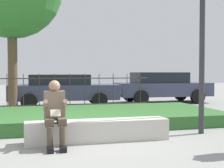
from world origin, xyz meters
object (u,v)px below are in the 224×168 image
object	(u,v)px
car_parked_center	(63,89)
street_lamp	(202,22)
car_parked_right	(162,86)
person_seated_reader	(55,111)
stone_bench	(98,132)

from	to	relation	value
car_parked_center	street_lamp	world-z (taller)	street_lamp
car_parked_right	car_parked_center	size ratio (longest dim) A/B	0.97
person_seated_reader	car_parked_right	xyz separation A→B (m)	(5.29, 7.34, 0.08)
car_parked_right	stone_bench	bearing A→B (deg)	-120.73
car_parked_center	person_seated_reader	bearing A→B (deg)	-92.24
stone_bench	car_parked_right	world-z (taller)	car_parked_right
stone_bench	car_parked_center	bearing A→B (deg)	90.39
person_seated_reader	car_parked_center	bearing A→B (deg)	83.14
street_lamp	person_seated_reader	bearing A→B (deg)	-171.83
stone_bench	street_lamp	world-z (taller)	street_lamp
person_seated_reader	car_parked_right	distance (m)	9.05
street_lamp	car_parked_center	bearing A→B (deg)	111.03
person_seated_reader	stone_bench	bearing A→B (deg)	17.20
stone_bench	car_parked_center	distance (m)	6.59
car_parked_center	street_lamp	xyz separation A→B (m)	(2.45, -6.37, 1.80)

